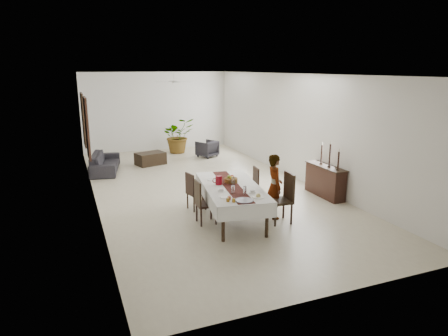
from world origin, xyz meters
TOP-DOWN VIEW (x-y plane):
  - floor at (0.00, 0.00)m, footprint 6.00×12.00m
  - ceiling at (0.00, 0.00)m, footprint 6.00×12.00m
  - wall_back at (0.00, 6.00)m, footprint 6.00×0.02m
  - wall_front at (0.00, -6.00)m, footprint 6.00×0.02m
  - wall_left at (-3.00, 0.00)m, footprint 0.02×12.00m
  - wall_right at (3.00, 0.00)m, footprint 0.02×12.00m
  - dining_table_top at (-0.20, -2.48)m, footprint 1.40×2.61m
  - table_leg_fl at (-0.83, -3.57)m, footprint 0.08×0.08m
  - table_leg_fr at (0.07, -3.71)m, footprint 0.08×0.08m
  - table_leg_bl at (-0.46, -1.25)m, footprint 0.08×0.08m
  - table_leg_br at (0.43, -1.39)m, footprint 0.08×0.08m
  - tablecloth_top at (-0.20, -2.48)m, footprint 1.62×2.82m
  - tablecloth_drape_left at (-0.79, -2.39)m, footprint 0.43×2.63m
  - tablecloth_drape_right at (0.40, -2.58)m, footprint 0.43×2.63m
  - tablecloth_drape_near at (-0.40, -3.79)m, footprint 1.20×0.20m
  - tablecloth_drape_far at (0.01, -1.17)m, footprint 1.20×0.20m
  - table_runner at (-0.20, -2.48)m, footprint 0.76×2.60m
  - red_pitcher at (-0.43, -2.29)m, footprint 0.18×0.18m
  - pitcher_handle at (-0.51, -2.28)m, footprint 0.13×0.04m
  - wine_glass_near at (-0.18, -3.16)m, footprint 0.07×0.07m
  - wine_glass_mid at (-0.39, -3.03)m, footprint 0.07×0.07m
  - wine_glass_far at (-0.14, -2.44)m, footprint 0.07×0.07m
  - teacup_right at (0.01, -3.14)m, footprint 0.09×0.09m
  - saucer_right at (0.01, -3.14)m, footprint 0.15×0.15m
  - teacup_left at (-0.56, -2.79)m, footprint 0.09×0.09m
  - saucer_left at (-0.56, -2.79)m, footprint 0.15×0.15m
  - plate_near_right at (-0.01, -3.45)m, footprint 0.25×0.25m
  - bread_near_right at (-0.01, -3.45)m, footprint 0.09×0.09m
  - plate_near_left at (-0.62, -3.20)m, footprint 0.25×0.25m
  - plate_far_left at (-0.43, -1.87)m, footprint 0.25×0.25m
  - serving_tray at (-0.37, -3.55)m, footprint 0.37×0.37m
  - jam_jar_a at (-0.59, -3.55)m, footprint 0.07×0.07m
  - jam_jar_b at (-0.69, -3.47)m, footprint 0.07×0.07m
  - jam_jar_c at (-0.62, -3.38)m, footprint 0.07×0.07m
  - fruit_basket at (-0.11, -2.24)m, footprint 0.31×0.31m
  - fruit_red at (-0.07, -2.22)m, footprint 0.09×0.09m
  - fruit_green at (-0.14, -2.20)m, footprint 0.08×0.08m
  - fruit_yellow at (-0.11, -2.29)m, footprint 0.09×0.09m
  - chair_right_near_seat at (0.72, -3.09)m, footprint 0.50×0.50m
  - chair_right_near_leg_fl at (0.90, -3.29)m, footprint 0.05×0.05m
  - chair_right_near_leg_fr at (0.92, -2.91)m, footprint 0.05×0.05m
  - chair_right_near_leg_bl at (0.51, -3.27)m, footprint 0.05×0.05m
  - chair_right_near_leg_br at (0.54, -2.88)m, footprint 0.05×0.05m
  - chair_right_near_back at (0.93, -3.10)m, footprint 0.07×0.48m
  - chair_right_far_seat at (0.64, -1.66)m, footprint 0.44×0.44m
  - chair_right_far_leg_fl at (0.78, -1.84)m, footprint 0.04×0.04m
  - chair_right_far_leg_fr at (0.81, -1.52)m, footprint 0.04×0.04m
  - chair_right_far_leg_bl at (0.46, -1.80)m, footprint 0.04×0.04m
  - chair_right_far_leg_br at (0.49, -1.48)m, footprint 0.04×0.04m
  - chair_right_far_back at (0.81, -1.68)m, footprint 0.08×0.39m
  - chair_left_near_seat at (-0.82, -2.53)m, footprint 0.42×0.42m
  - chair_left_near_leg_fl at (-0.99, -2.35)m, footprint 0.04×0.04m
  - chair_left_near_leg_fr at (-0.99, -2.69)m, footprint 0.04×0.04m
  - chair_left_near_leg_bl at (-0.65, -2.36)m, footprint 0.04×0.04m
  - chair_left_near_leg_br at (-0.65, -2.70)m, footprint 0.04×0.04m
  - chair_left_near_back at (-1.01, -2.52)m, footprint 0.05×0.42m
  - chair_left_far_seat at (-0.74, -1.59)m, footprint 0.46×0.46m
  - chair_left_far_leg_fl at (-0.93, -1.46)m, footprint 0.05×0.05m
  - chair_left_far_leg_fr at (-0.87, -1.78)m, footprint 0.05×0.05m
  - chair_left_far_leg_bl at (-0.62, -1.40)m, footprint 0.05×0.05m
  - chair_left_far_leg_br at (-0.55, -1.71)m, footprint 0.05×0.05m
  - chair_left_far_back at (-0.92, -1.62)m, footprint 0.12×0.39m
  - woman at (0.75, -2.77)m, footprint 0.46×0.60m
  - sideboard_body at (2.78, -1.88)m, footprint 0.36×1.35m
  - sideboard_top at (2.78, -1.88)m, footprint 0.40×1.41m
  - candlestick_near_base at (2.78, -2.38)m, footprint 0.09×0.09m
  - candlestick_near_shaft at (2.78, -2.38)m, footprint 0.05×0.05m
  - candlestick_near_candle at (2.78, -2.38)m, footprint 0.03×0.03m
  - candlestick_mid_base at (2.78, -2.02)m, footprint 0.09×0.09m
  - candlestick_mid_shaft at (2.78, -2.02)m, footprint 0.05×0.05m
  - candlestick_mid_candle at (2.78, -2.02)m, footprint 0.03×0.03m
  - candlestick_far_base at (2.78, -1.66)m, footprint 0.09×0.09m
  - candlestick_far_shaft at (2.78, -1.66)m, footprint 0.05×0.05m
  - candlestick_far_candle at (2.78, -1.66)m, footprint 0.03×0.03m
  - sofa at (-2.44, 3.03)m, footprint 1.20×2.19m
  - armchair at (1.46, 3.89)m, footprint 0.92×0.93m
  - coffee_table at (-0.85, 3.42)m, footprint 1.12×0.90m
  - potted_plant at (0.63, 5.07)m, footprint 1.40×1.25m
  - mirror_frame_near at (-2.96, 2.20)m, footprint 0.06×1.05m
  - mirror_glass_near at (-2.92, 2.20)m, footprint 0.01×0.90m
  - mirror_frame_far at (-2.96, 4.30)m, footprint 0.06×1.05m
  - mirror_glass_far at (-2.92, 4.30)m, footprint 0.01×0.90m
  - fan_rod at (0.00, 3.00)m, footprint 0.04×0.04m
  - fan_hub at (0.00, 3.00)m, footprint 0.16×0.16m
  - fan_blade_n at (0.00, 3.35)m, footprint 0.10×0.55m
  - fan_blade_s at (0.00, 2.65)m, footprint 0.10×0.55m
  - fan_blade_e at (0.35, 3.00)m, footprint 0.55×0.10m
  - fan_blade_w at (-0.35, 3.00)m, footprint 0.55×0.10m

SIDE VIEW (x-z plane):
  - floor at x=0.00m, z-range 0.00..0.00m
  - chair_left_far_leg_fl at x=-0.93m, z-range 0.00..0.39m
  - chair_left_far_leg_fr at x=-0.87m, z-range 0.00..0.39m
  - chair_left_far_leg_bl at x=-0.62m, z-range 0.00..0.39m
  - chair_left_far_leg_br at x=-0.55m, z-range 0.00..0.39m
  - chair_right_far_leg_fl at x=0.78m, z-range 0.00..0.39m
  - chair_right_far_leg_fr at x=0.81m, z-range 0.00..0.39m
  - chair_right_far_leg_bl at x=0.46m, z-range 0.00..0.39m
  - chair_right_far_leg_br at x=0.49m, z-range 0.00..0.39m
  - chair_left_near_leg_fl at x=-0.99m, z-range 0.00..0.41m
  - chair_left_near_leg_fr at x=-0.99m, z-range 0.00..0.41m
  - chair_left_near_leg_bl at x=-0.65m, z-range 0.00..0.41m
  - chair_left_near_leg_br at x=-0.65m, z-range 0.00..0.41m
  - coffee_table at x=-0.85m, z-range 0.00..0.43m
  - chair_right_near_leg_fl at x=0.90m, z-range 0.00..0.47m
  - chair_right_near_leg_fr at x=0.92m, z-range 0.00..0.47m
  - chair_right_near_leg_bl at x=0.51m, z-range 0.00..0.47m
  - chair_right_near_leg_br at x=0.54m, z-range 0.00..0.47m
  - sofa at x=-2.44m, z-range 0.00..0.61m
  - armchair at x=1.46m, z-range 0.00..0.63m
  - table_leg_fl at x=-0.83m, z-range 0.00..0.72m
  - table_leg_fr at x=0.07m, z-range 0.00..0.72m
  - table_leg_bl at x=-0.46m, z-range 0.00..0.72m
  - table_leg_br at x=0.43m, z-range 0.00..0.72m
  - sideboard_body at x=2.78m, z-range 0.00..0.81m
  - chair_left_far_seat at x=-0.74m, z-range 0.39..0.43m
  - chair_right_far_seat at x=0.64m, z-range 0.39..0.43m
  - chair_left_near_seat at x=-0.82m, z-range 0.41..0.46m
  - chair_right_near_seat at x=0.72m, z-range 0.47..0.52m
  - tablecloth_drape_left at x=-0.79m, z-range 0.47..0.78m
  - tablecloth_drape_right at x=0.40m, z-range 0.47..0.78m
  - tablecloth_drape_near at x=-0.40m, z-range 0.47..0.78m
  - tablecloth_drape_far at x=0.01m, z-range 0.47..0.78m
  - chair_left_far_back at x=-0.92m, z-range 0.43..0.92m
  - chair_right_far_back at x=0.81m, z-range 0.43..0.93m
  - potted_plant at x=0.63m, z-range 0.00..1.41m
  - chair_left_near_back at x=-1.01m, z-range 0.46..0.99m
  - woman at x=0.75m, z-range 0.00..1.49m
  - dining_table_top at x=-0.20m, z-range 0.72..0.77m
  - tablecloth_top at x=-0.20m, z-range 0.77..0.78m
  - table_runner at x=-0.20m, z-range 0.78..0.79m
  - saucer_right at x=0.01m, z-range 0.78..0.80m
  - saucer_left at x=-0.56m, z-range 0.78..0.80m
  - plate_near_right at x=-0.01m, z-range 0.78..0.80m
  - plate_near_left at x=-0.62m, z-range 0.78..0.80m
  - plate_far_left at x=-0.43m, z-range 0.78..0.80m
  - serving_tray at x=-0.37m, z-range 0.78..0.81m
  - teacup_right at x=0.01m, z-range 0.78..0.85m
  - teacup_left at x=-0.56m, z-range 0.78..0.85m
  - chair_right_near_back at x=0.93m, z-range 0.52..1.12m
  - bread_near_right at x=-0.01m, z-range 0.77..0.87m
  - jam_jar_a at x=-0.59m, z-range 0.78..0.86m
  - jam_jar_b at x=-0.69m, z-range 0.78..0.86m
  - jam_jar_c at x=-0.62m, z-range 0.78..0.86m
  - sideboard_top at x=2.78m, z-range 0.81..0.84m
  - fruit_basket at x=-0.11m, z-range 0.78..0.89m
  - candlestick_near_base at x=2.78m, z-range 0.84..0.86m
  - candlestick_mid_base at x=2.78m, z-range 0.84..0.86m
  - candlestick_far_base at x=2.78m, z-range 0.84..0.86m
  - wine_glass_near at x=-0.18m, z-range 0.78..0.96m
  - wine_glass_mid at x=-0.39m, z-range 0.78..0.96m
  - wine_glass_far at x=-0.14m, z-range 0.78..0.96m
  - red_pitcher at x=-0.43m, z-range 0.78..0.99m
  - pitcher_handle at x=-0.51m, z-range 0.83..0.95m
  - fruit_red at x=-0.07m, z-range 0.87..0.96m
  - fruit_green at x=-0.14m, z-range 0.87..0.95m
  - fruit_yellow at x=-0.11m, z-range 0.87..0.96m
  - candlestick_near_shaft at x=2.78m, z-range 0.86..1.32m
  - candlestick_far_shaft at x=2.78m, z-range 0.86..1.36m
  - candlestick_mid_shaft at x=2.78m, z-range 0.86..1.45m
  - candlestick_near_candle at x=2.78m, z-range 1.32..1.39m
  - candlestick_far_candle at x=2.78m, z-range 1.36..1.43m
  - candlestick_mid_candle at x=2.78m, z-range 1.45..1.52m
  - wall_back at x=0.00m, z-range 0.00..3.20m
  - wall_front at x=0.00m, z-range 0.00..3.20m
  - wall_left at x=-3.00m, z-range 0.00..3.20m
  - wall_right at x=3.00m, z-range 0.00..3.20m
  - mirror_frame_near at x=-2.96m, z-range 0.67..2.53m
  - mirror_glass_near at x=-2.92m, z-range 0.75..2.45m
  - mirror_frame_far at x=-2.96m, z-range 0.67..2.53m
  - mirror_glass_far at x=-2.92m, z-range 0.75..2.45m
  - fan_hub at x=0.00m, z-range 2.86..2.94m
  - fan_blade_n at x=0.00m, z-range 2.89..2.91m
  - fan_blade_s at x=0.00m, z-range 2.89..2.91m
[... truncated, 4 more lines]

